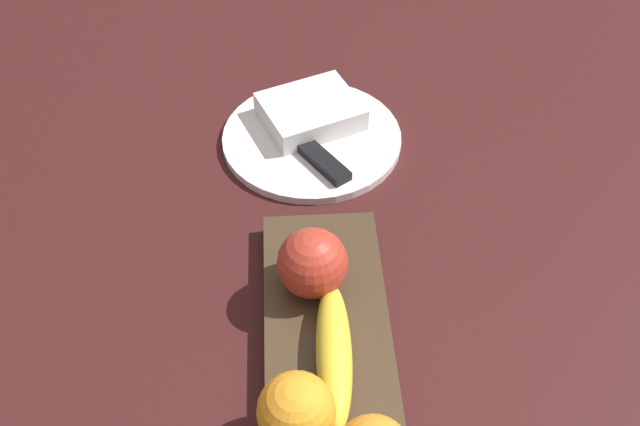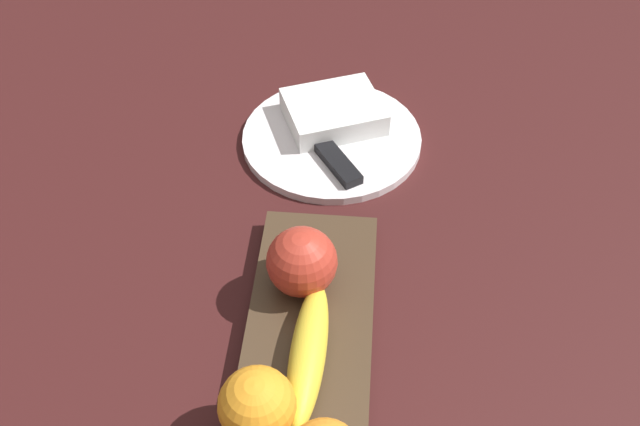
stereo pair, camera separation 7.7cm
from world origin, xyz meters
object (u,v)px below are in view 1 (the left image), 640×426
apple (313,263)px  folded_napkin (311,112)px  orange_near_apple (296,411)px  knife (314,154)px  banana (334,353)px  dinner_plate (312,138)px  fruit_tray (331,380)px

apple → folded_napkin: apple is taller
orange_near_apple → knife: (0.37, -0.04, -0.04)m
apple → banana: size_ratio=0.45×
apple → dinner_plate: 0.26m
knife → fruit_tray: bearing=146.1°
apple → dinner_plate: size_ratio=0.31×
apple → orange_near_apple: 0.16m
dinner_plate → knife: 0.04m
banana → folded_napkin: (0.38, 0.00, -0.01)m
apple → orange_near_apple: (-0.16, 0.02, -0.00)m
folded_napkin → fruit_tray: bearing=180.0°
folded_napkin → apple: bearing=177.6°
dinner_plate → fruit_tray: bearing=180.0°
fruit_tray → folded_napkin: (0.39, 0.00, 0.01)m
dinner_plate → folded_napkin: folded_napkin is taller
fruit_tray → folded_napkin: bearing=0.0°
fruit_tray → orange_near_apple: orange_near_apple is taller
banana → knife: 0.30m
banana → orange_near_apple: orange_near_apple is taller
knife → apple: bearing=142.8°
fruit_tray → banana: (0.01, -0.00, 0.03)m
banana → folded_napkin: 0.38m
orange_near_apple → dinner_plate: 0.42m
apple → banana: apple is taller
banana → orange_near_apple: size_ratio=2.37×
orange_near_apple → fruit_tray: bearing=-32.1°
dinner_plate → knife: bearing=-178.7°
fruit_tray → apple: (0.10, 0.01, 0.05)m
apple → dinner_plate: bearing=-2.7°
fruit_tray → folded_napkin: size_ratio=3.43×
orange_near_apple → folded_napkin: bearing=-4.4°
folded_napkin → knife: size_ratio=0.74×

